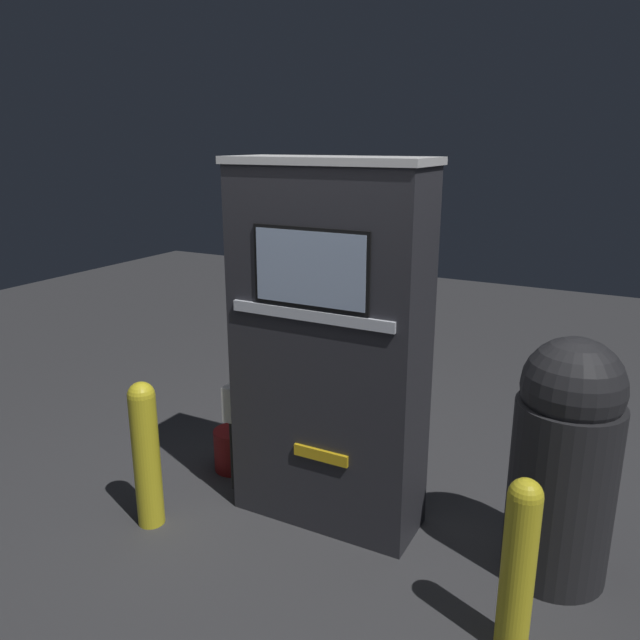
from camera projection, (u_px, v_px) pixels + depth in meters
ground_plane at (312, 531)px, 3.56m from camera, size 14.00×14.00×0.00m
gas_pump at (328, 349)px, 3.45m from camera, size 1.17×0.45×2.07m
safety_bollard at (146, 450)px, 3.52m from camera, size 0.15×0.15×0.88m
trash_bin at (564, 459)px, 3.06m from camera, size 0.51×0.51×1.27m
safety_bollard_far at (519, 562)px, 2.62m from camera, size 0.15×0.15×0.83m
squeegee_bucket at (234, 449)px, 4.21m from camera, size 0.27×0.27×0.62m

